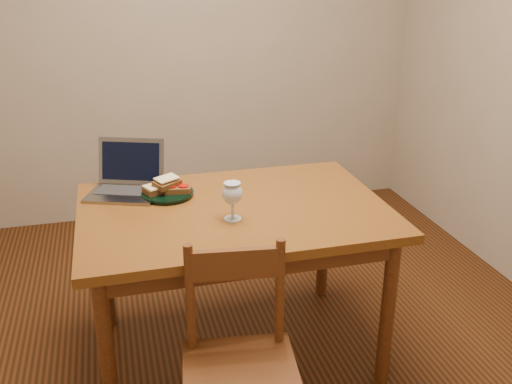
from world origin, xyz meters
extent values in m
cube|color=black|center=(0.00, 0.00, -0.01)|extent=(3.20, 3.20, 0.02)
cube|color=gray|center=(0.00, 1.61, 1.30)|extent=(3.20, 0.02, 2.60)
cube|color=gray|center=(0.00, -1.61, 1.30)|extent=(3.20, 0.02, 2.60)
cube|color=#54310E|center=(-0.08, -0.11, 0.72)|extent=(1.30, 0.90, 0.04)
cylinder|color=#411F0D|center=(-0.65, -0.48, 0.35)|extent=(0.06, 0.06, 0.70)
cylinder|color=#411F0D|center=(0.49, -0.48, 0.35)|extent=(0.06, 0.06, 0.70)
cylinder|color=#411F0D|center=(-0.65, 0.26, 0.35)|extent=(0.06, 0.06, 0.70)
cylinder|color=#411F0D|center=(0.49, 0.26, 0.35)|extent=(0.06, 0.06, 0.70)
cube|color=#411F0D|center=(-0.20, -0.76, 0.40)|extent=(0.44, 0.42, 0.04)
cube|color=#411F0D|center=(-0.18, -0.61, 0.75)|extent=(0.32, 0.07, 0.11)
cylinder|color=black|center=(-0.33, 0.08, 0.75)|extent=(0.23, 0.23, 0.02)
cube|color=slate|center=(-0.53, 0.14, 0.75)|extent=(0.36, 0.31, 0.01)
cube|color=slate|center=(-0.48, 0.27, 0.86)|extent=(0.31, 0.17, 0.21)
cube|color=black|center=(-0.48, 0.27, 0.86)|extent=(0.27, 0.14, 0.17)
camera|label=1|loc=(-0.55, -2.29, 1.71)|focal=40.00mm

